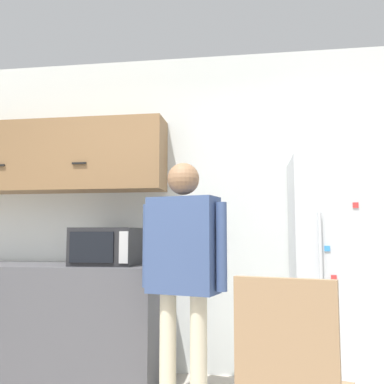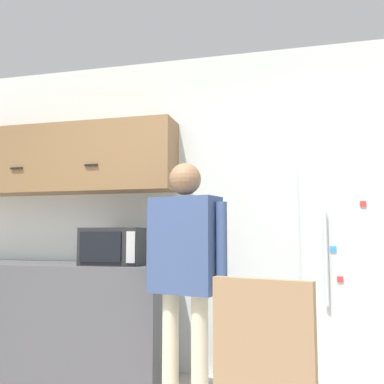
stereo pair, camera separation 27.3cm
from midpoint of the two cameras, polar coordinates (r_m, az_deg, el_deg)
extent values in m
cube|color=silver|center=(3.69, 2.68, -2.45)|extent=(6.00, 0.06, 2.70)
cube|color=#4C4C51|center=(3.84, -16.58, -15.84)|extent=(2.05, 0.64, 0.90)
cube|color=olive|center=(3.97, -14.84, 4.22)|extent=(2.05, 0.32, 0.61)
cube|color=black|center=(4.00, -20.59, 3.00)|extent=(0.12, 0.01, 0.01)
cube|color=black|center=(3.64, -11.25, 3.58)|extent=(0.12, 0.01, 0.01)
cube|color=#232326|center=(3.47, -7.75, -7.18)|extent=(0.48, 0.41, 0.29)
cube|color=black|center=(3.29, -9.83, -7.23)|extent=(0.34, 0.01, 0.23)
cube|color=#B2B2B2|center=(3.20, -5.76, -7.33)|extent=(0.07, 0.01, 0.23)
cylinder|color=beige|center=(2.98, -0.10, -20.47)|extent=(0.11, 0.11, 0.76)
cylinder|color=beige|center=(2.89, 3.94, -20.96)|extent=(0.11, 0.11, 0.76)
cube|color=#384C7A|center=(2.84, 1.84, -7.05)|extent=(0.50, 0.33, 0.63)
sphere|color=#8C6647|center=(2.86, 1.81, 1.75)|extent=(0.21, 0.21, 0.21)
cylinder|color=#384C7A|center=(2.97, -2.78, -7.12)|extent=(0.07, 0.07, 0.56)
cylinder|color=#384C7A|center=(2.72, 6.87, -7.21)|extent=(0.07, 0.07, 0.56)
cube|color=silver|center=(3.30, 22.92, -10.30)|extent=(0.70, 0.63, 1.70)
cylinder|color=silver|center=(2.94, 20.06, -8.36)|extent=(0.02, 0.02, 0.60)
cube|color=#338CDB|center=(2.96, 20.87, -7.12)|extent=(0.04, 0.01, 0.04)
cube|color=red|center=(2.99, 24.32, -1.45)|extent=(0.04, 0.01, 0.04)
cube|color=red|center=(2.97, 21.73, -10.78)|extent=(0.04, 0.01, 0.04)
cube|color=#997551|center=(1.83, 13.87, -19.18)|extent=(0.42, 0.15, 0.51)
camera|label=1|loc=(0.14, -87.14, -0.29)|focal=40.00mm
camera|label=2|loc=(0.14, 92.86, 0.29)|focal=40.00mm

